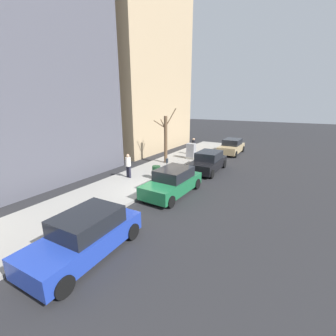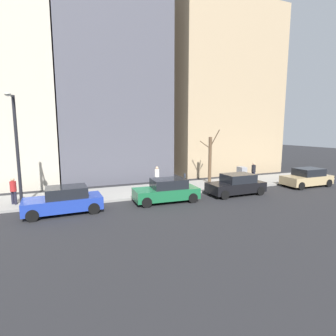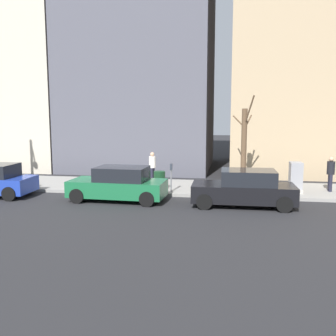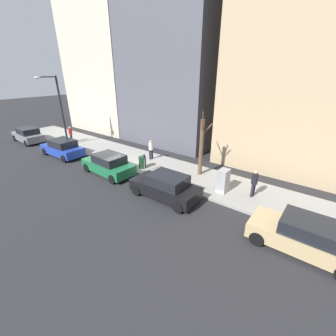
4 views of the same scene
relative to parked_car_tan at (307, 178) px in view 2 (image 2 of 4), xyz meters
The scene contains 16 objects.
ground_plane 13.06m from the parked_car_tan, 84.94° to the left, with size 120.00×120.00×0.00m, color #232326.
sidewalk 13.38m from the parked_car_tan, 76.37° to the left, with size 4.00×36.00×0.15m, color gray.
parked_car_tan is the anchor object (origin of this frame).
parked_car_black 7.24m from the parked_car_tan, 91.10° to the left, with size 1.97×4.23×1.52m.
parked_car_green 12.68m from the parked_car_tan, 90.09° to the left, with size 2.04×4.26×1.52m.
parked_car_blue 18.97m from the parked_car_tan, 90.28° to the left, with size 2.06×4.27×1.52m.
parking_meter 10.72m from the parked_car_tan, 81.41° to the left, with size 0.14×0.10×1.35m.
utility_box 5.38m from the parked_car_tan, 62.89° to the left, with size 0.83×0.61×1.43m.
streetlamp 21.64m from the parked_car_tan, 86.16° to the left, with size 1.97×0.32×6.50m.
bare_tree 8.23m from the parked_car_tan, 62.36° to the left, with size 1.63×1.02×4.59m.
trash_bin 11.43m from the parked_car_tan, 79.67° to the left, with size 0.56×0.56×0.90m, color #14381E.
pedestrian_near_meter 4.31m from the parked_car_tan, 46.22° to the left, with size 0.40×0.36×1.66m.
pedestrian_midblock 12.59m from the parked_car_tan, 72.13° to the left, with size 0.40×0.36×1.66m.
pedestrian_far_corner 21.97m from the parked_car_tan, 83.67° to the left, with size 0.36×0.36×1.66m.
office_tower_left 15.05m from the parked_car_tan, ahead, with size 11.73×11.73×17.70m, color tan.
office_block_center 21.65m from the parked_car_tan, 50.84° to the left, with size 9.85×9.85×24.54m, color #4C4C56.
Camera 2 is at (-16.83, 5.89, 4.70)m, focal length 28.00 mm.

